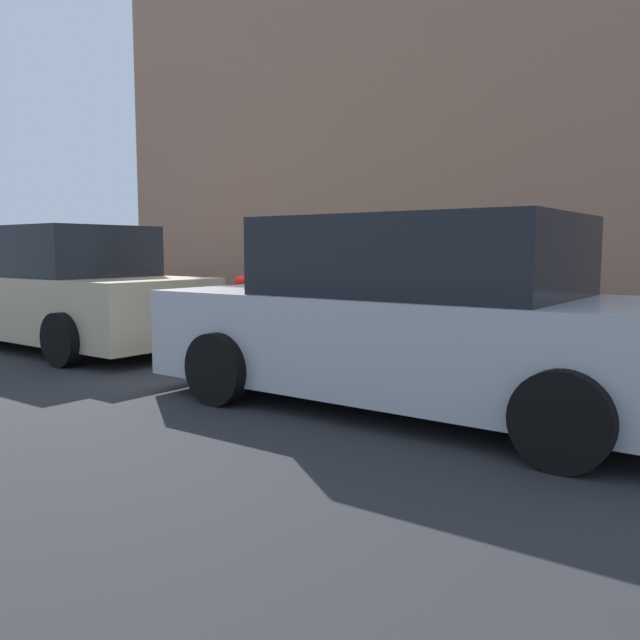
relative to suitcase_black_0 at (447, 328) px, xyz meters
name	(u,v)px	position (x,y,z in m)	size (l,w,h in m)	color
ground_plane	(244,344)	(3.00, 0.44, -0.42)	(40.00, 40.00, 0.00)	#28282B
sidewalk_curb	(346,324)	(3.00, -2.06, -0.35)	(18.00, 5.00, 0.14)	#9E9B93
building_facade_sidewalk_side	(498,37)	(3.00, -8.08, 5.93)	(24.00, 3.00, 12.70)	#936B51
suitcase_black_0	(447,328)	(0.00, 0.00, 0.00)	(0.40, 0.22, 0.80)	black
suitcase_silver_1	(410,324)	(0.50, 0.01, 0.01)	(0.41, 0.28, 0.91)	#9EA0A8
suitcase_maroon_2	(375,321)	(1.00, 0.04, 0.01)	(0.41, 0.19, 0.64)	maroon
suitcase_teal_3	(351,314)	(1.48, -0.08, 0.07)	(0.35, 0.27, 0.98)	#0F606B
suitcase_red_4	(319,317)	(2.00, -0.03, -0.01)	(0.50, 0.25, 0.61)	red
suitcase_olive_5	(289,315)	(2.59, -0.08, -0.01)	(0.48, 0.21, 0.61)	#59601E
fire_hydrant	(242,301)	(3.52, -0.03, 0.15)	(0.39, 0.21, 0.83)	red
bollard_post	(214,305)	(3.99, 0.12, 0.08)	(0.12, 0.12, 0.72)	brown
parked_car_silver_0	(421,319)	(-0.88, 2.19, 0.35)	(4.83, 2.27, 1.63)	#B2B5BA
parked_car_beige_1	(62,291)	(4.81, 2.19, 0.36)	(4.69, 2.07, 1.67)	tan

